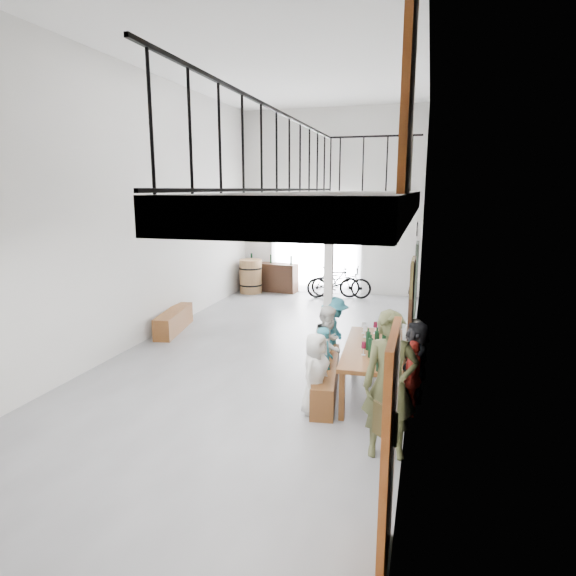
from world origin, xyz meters
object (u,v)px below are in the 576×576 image
(bicycle_near, at_px, (341,282))
(tasting_table, at_px, (373,352))
(bench_inner, at_px, (326,378))
(side_bench, at_px, (174,321))
(serving_counter, at_px, (271,277))
(oak_barrel, at_px, (251,276))
(host_standing, at_px, (390,385))

(bicycle_near, bearing_deg, tasting_table, -169.09)
(tasting_table, distance_m, bench_inner, 0.85)
(side_bench, height_order, serving_counter, serving_counter)
(oak_barrel, bearing_deg, tasting_table, -55.85)
(bench_inner, distance_m, host_standing, 2.02)
(host_standing, bearing_deg, bicycle_near, 94.93)
(oak_barrel, xyz_separation_m, bicycle_near, (2.80, 0.10, -0.05))
(oak_barrel, height_order, serving_counter, oak_barrel)
(side_bench, height_order, oak_barrel, oak_barrel)
(oak_barrel, relative_size, bicycle_near, 0.58)
(serving_counter, bearing_deg, bicycle_near, -0.69)
(oak_barrel, distance_m, bicycle_near, 2.81)
(oak_barrel, bearing_deg, bicycle_near, 1.96)
(serving_counter, height_order, bicycle_near, bicycle_near)
(tasting_table, relative_size, side_bench, 1.28)
(tasting_table, relative_size, bicycle_near, 1.22)
(bench_inner, relative_size, bicycle_near, 1.16)
(oak_barrel, bearing_deg, serving_counter, 38.92)
(side_bench, bearing_deg, oak_barrel, 87.07)
(oak_barrel, distance_m, host_standing, 9.59)
(tasting_table, relative_size, host_standing, 1.21)
(bicycle_near, bearing_deg, side_bench, 142.63)
(side_bench, distance_m, bicycle_near, 5.38)
(serving_counter, bearing_deg, host_standing, -55.98)
(host_standing, bearing_deg, tasting_table, 93.82)
(serving_counter, distance_m, host_standing, 9.72)
(side_bench, bearing_deg, serving_counter, 81.07)
(bench_inner, bearing_deg, host_standing, -63.59)
(bench_inner, relative_size, host_standing, 1.15)
(oak_barrel, xyz_separation_m, serving_counter, (0.53, 0.43, -0.08))
(oak_barrel, bearing_deg, bench_inner, -60.58)
(serving_counter, bearing_deg, side_bench, -91.36)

